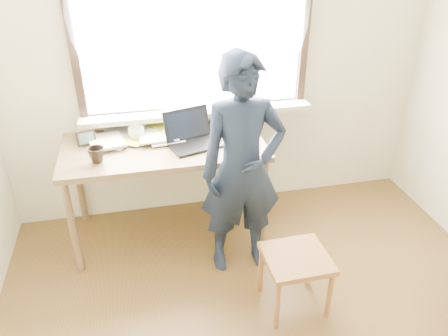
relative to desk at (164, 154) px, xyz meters
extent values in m
cube|color=beige|center=(0.51, 0.37, 0.58)|extent=(3.50, 0.02, 2.60)
cube|color=white|center=(0.31, 0.35, 0.88)|extent=(1.70, 0.01, 1.30)
cube|color=black|center=(0.31, 0.34, 0.20)|extent=(1.82, 0.06, 0.06)
cube|color=black|center=(-0.57, 0.34, 0.88)|extent=(0.06, 0.06, 1.30)
cube|color=black|center=(1.19, 0.34, 0.88)|extent=(0.06, 0.06, 1.30)
cube|color=beige|center=(0.31, 0.27, 0.21)|extent=(1.85, 0.20, 0.04)
cube|color=white|center=(0.31, 0.28, 0.98)|extent=(1.95, 0.02, 1.65)
cube|color=brown|center=(0.00, 0.00, 0.06)|extent=(1.51, 0.75, 0.04)
cylinder|color=brown|center=(-0.70, -0.32, -0.34)|extent=(0.05, 0.05, 0.76)
cylinder|color=brown|center=(-0.70, 0.32, -0.34)|extent=(0.05, 0.05, 0.76)
cylinder|color=brown|center=(0.70, -0.32, -0.34)|extent=(0.05, 0.05, 0.76)
cylinder|color=brown|center=(0.70, 0.32, -0.34)|extent=(0.05, 0.05, 0.76)
cube|color=black|center=(0.22, -0.08, 0.09)|extent=(0.42, 0.35, 0.02)
cube|color=black|center=(0.19, 0.04, 0.21)|extent=(0.37, 0.18, 0.24)
cube|color=black|center=(0.19, 0.04, 0.21)|extent=(0.32, 0.15, 0.20)
cube|color=black|center=(0.23, -0.09, 0.10)|extent=(0.35, 0.23, 0.00)
imported|color=white|center=(-0.19, 0.14, 0.13)|extent=(0.15, 0.15, 0.10)
imported|color=black|center=(-0.47, -0.17, 0.14)|extent=(0.16, 0.16, 0.11)
ellipsoid|color=black|center=(0.48, -0.10, 0.10)|extent=(0.09, 0.06, 0.03)
cube|color=teal|center=(-0.15, 0.29, 0.09)|extent=(0.24, 0.26, 0.01)
cube|color=white|center=(0.05, 0.11, 0.09)|extent=(0.39, 0.40, 0.01)
cube|color=white|center=(-0.43, 0.21, 0.10)|extent=(0.24, 0.25, 0.02)
cube|color=white|center=(0.01, 0.28, 0.11)|extent=(0.29, 0.28, 0.02)
cube|color=white|center=(-0.14, 0.08, 0.11)|extent=(0.30, 0.29, 0.02)
cube|color=white|center=(0.01, 0.23, 0.11)|extent=(0.37, 0.36, 0.00)
cube|color=white|center=(-0.11, 0.25, 0.12)|extent=(0.23, 0.27, 0.02)
cube|color=white|center=(-0.01, 0.20, 0.11)|extent=(0.35, 0.34, 0.01)
imported|color=white|center=(-0.41, 0.23, 0.10)|extent=(0.25, 0.30, 0.02)
imported|color=white|center=(0.44, 0.29, 0.09)|extent=(0.21, 0.25, 0.02)
cube|color=black|center=(-0.56, 0.10, 0.14)|extent=(0.14, 0.05, 0.11)
cube|color=#31622B|center=(-0.56, 0.10, 0.14)|extent=(0.11, 0.03, 0.08)
cube|color=#956230|center=(0.72, -0.98, -0.33)|extent=(0.41, 0.39, 0.04)
cylinder|color=#956230|center=(0.55, -1.15, -0.53)|extent=(0.03, 0.03, 0.38)
cylinder|color=#956230|center=(0.54, -0.82, -0.53)|extent=(0.03, 0.03, 0.38)
cylinder|color=#956230|center=(0.90, -1.14, -0.53)|extent=(0.03, 0.03, 0.38)
cylinder|color=#956230|center=(0.89, -0.81, -0.53)|extent=(0.03, 0.03, 0.38)
imported|color=black|center=(0.49, -0.48, 0.08)|extent=(0.59, 0.39, 1.60)
camera|label=1|loc=(-0.19, -2.96, 1.54)|focal=35.00mm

